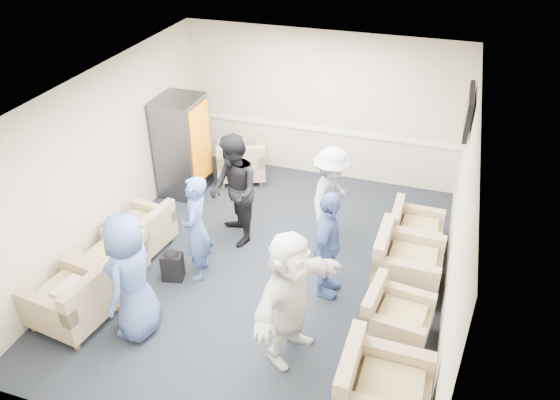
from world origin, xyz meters
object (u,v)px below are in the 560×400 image
(armchair_right_midnear, at_px, (393,319))
(armchair_right_midfar, at_px, (403,264))
(armchair_right_far, at_px, (412,232))
(person_back_left, at_px, (234,191))
(person_back_right, at_px, (331,197))
(person_mid_right, at_px, (327,245))
(armchair_corner, at_px, (241,163))
(vending_machine, at_px, (183,146))
(person_mid_left, at_px, (196,229))
(person_front_left, at_px, (131,277))
(armchair_left_mid, at_px, (114,262))
(armchair_left_far, at_px, (144,230))
(person_front_right, at_px, (290,297))
(armchair_left_near, at_px, (75,301))
(armchair_right_near, at_px, (378,393))

(armchair_right_midnear, distance_m, armchair_right_midfar, 1.06)
(armchair_right_far, bearing_deg, person_back_left, 103.76)
(person_back_right, bearing_deg, armchair_right_midnear, -137.78)
(armchair_right_midnear, bearing_deg, person_mid_right, 67.06)
(armchair_corner, bearing_deg, person_mid_right, 109.28)
(armchair_right_midfar, xyz_separation_m, vending_machine, (-4.00, 1.41, 0.52))
(armchair_right_midnear, xyz_separation_m, person_mid_left, (-2.79, 0.39, 0.49))
(armchair_corner, distance_m, person_front_left, 4.03)
(armchair_left_mid, bearing_deg, armchair_right_far, 125.86)
(armchair_left_far, distance_m, armchair_right_midnear, 3.91)
(person_front_right, bearing_deg, armchair_right_midfar, -15.99)
(person_mid_right, distance_m, person_front_right, 1.19)
(armchair_left_near, bearing_deg, person_mid_right, 126.12)
(armchair_left_far, xyz_separation_m, person_mid_right, (2.86, -0.15, 0.48))
(armchair_right_midfar, bearing_deg, armchair_right_far, -0.63)
(armchair_right_midfar, bearing_deg, person_front_right, 147.54)
(armchair_right_midnear, bearing_deg, person_front_left, 112.40)
(armchair_left_mid, height_order, person_front_right, person_front_right)
(person_front_right, bearing_deg, armchair_right_near, -99.14)
(armchair_left_far, distance_m, person_front_left, 1.83)
(armchair_left_mid, relative_size, armchair_corner, 0.77)
(person_front_right, bearing_deg, person_mid_right, 10.65)
(person_back_left, bearing_deg, vending_machine, -165.81)
(armchair_right_near, bearing_deg, armchair_left_near, 87.63)
(armchair_corner, xyz_separation_m, person_back_right, (2.00, -1.41, 0.46))
(armchair_right_midfar, xyz_separation_m, person_front_left, (-3.04, -1.90, 0.50))
(armchair_right_midnear, bearing_deg, vending_machine, 65.37)
(person_front_left, bearing_deg, person_mid_left, 165.61)
(armchair_left_mid, height_order, armchair_corner, armchair_corner)
(armchair_right_midnear, relative_size, person_front_right, 0.49)
(armchair_left_near, bearing_deg, armchair_left_far, -172.57)
(armchair_left_mid, relative_size, person_mid_right, 0.54)
(armchair_left_far, distance_m, person_front_right, 3.07)
(armchair_left_near, height_order, armchair_left_far, armchair_left_near)
(armchair_right_near, xyz_separation_m, armchair_right_far, (0.02, 3.15, -0.07))
(armchair_left_near, relative_size, armchair_right_midfar, 1.09)
(armchair_right_far, bearing_deg, vending_machine, 83.30)
(person_mid_right, bearing_deg, armchair_left_near, 119.28)
(armchair_left_far, bearing_deg, armchair_right_near, 70.77)
(armchair_right_far, height_order, person_front_left, person_front_left)
(armchair_right_near, bearing_deg, armchair_right_midnear, 0.99)
(armchair_right_far, xyz_separation_m, person_back_right, (-1.25, -0.21, 0.50))
(armchair_left_far, bearing_deg, armchair_right_midnear, 86.68)
(armchair_left_mid, distance_m, person_front_left, 1.25)
(armchair_left_near, bearing_deg, armchair_right_far, 134.84)
(person_mid_left, distance_m, person_back_right, 2.06)
(armchair_left_mid, bearing_deg, person_back_left, 146.56)
(armchair_left_near, height_order, armchair_right_midfar, armchair_right_midfar)
(armchair_right_near, bearing_deg, vending_machine, 48.54)
(armchair_right_near, height_order, armchair_right_midnear, armchair_right_near)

